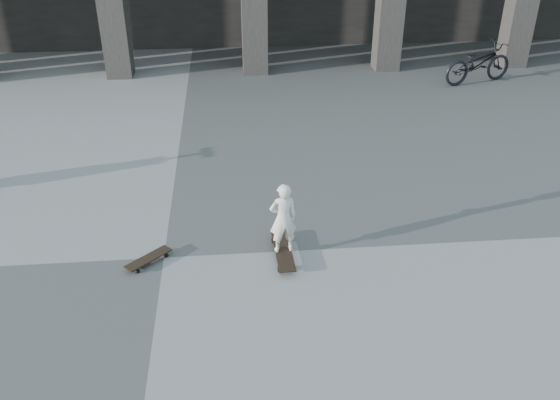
{
  "coord_description": "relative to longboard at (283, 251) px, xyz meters",
  "views": [
    {
      "loc": [
        1.04,
        -7.12,
        4.99
      ],
      "look_at": [
        1.72,
        0.39,
        0.65
      ],
      "focal_mm": 38.0,
      "sensor_mm": 36.0,
      "label": 1
    }
  ],
  "objects": [
    {
      "name": "ground",
      "position": [
        -1.72,
        0.11,
        -0.08
      ],
      "size": [
        90.0,
        90.0,
        0.0
      ],
      "primitive_type": "plane",
      "color": "#4C4C49",
      "rests_on": "ground"
    },
    {
      "name": "child",
      "position": [
        0.0,
        -0.0,
        0.56
      ],
      "size": [
        0.43,
        0.31,
        1.08
      ],
      "primitive_type": "imported",
      "rotation": [
        0.0,
        0.0,
        3.28
      ],
      "color": "silver",
      "rests_on": "longboard"
    },
    {
      "name": "skateboard_spare",
      "position": [
        -1.93,
        0.01,
        -0.02
      ],
      "size": [
        0.65,
        0.63,
        0.09
      ],
      "rotation": [
        0.0,
        0.0,
        0.75
      ],
      "color": "black",
      "rests_on": "ground"
    },
    {
      "name": "bicycle",
      "position": [
        5.67,
        7.23,
        0.43
      ],
      "size": [
        2.06,
        1.23,
        1.02
      ],
      "primitive_type": "imported",
      "rotation": [
        0.0,
        0.0,
        1.87
      ],
      "color": "black",
      "rests_on": "ground"
    },
    {
      "name": "longboard",
      "position": [
        0.0,
        0.0,
        0.0
      ],
      "size": [
        0.28,
        1.04,
        0.1
      ],
      "rotation": [
        0.0,
        0.0,
        1.61
      ],
      "color": "black",
      "rests_on": "ground"
    }
  ]
}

